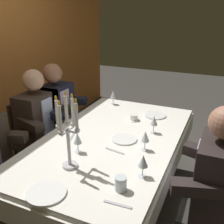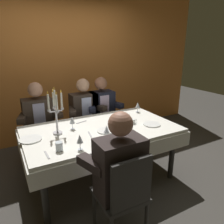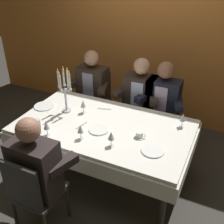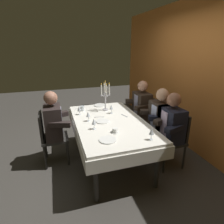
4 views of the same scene
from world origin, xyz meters
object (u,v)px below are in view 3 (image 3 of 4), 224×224
(dinner_plate_2, at_px, (99,130))
(wine_glass_0, at_px, (183,117))
(seated_diner_3, at_px, (163,99))
(dinner_plate_1, at_px, (44,106))
(seated_diner_1, at_px, (35,168))
(wine_glass_4, at_px, (80,129))
(wine_glass_2, at_px, (111,136))
(wine_glass_3, at_px, (83,104))
(dinner_plate_0, at_px, (153,150))
(candelabra, at_px, (65,91))
(water_tumbler_0, at_px, (37,123))
(wine_glass_1, at_px, (46,126))
(seated_diner_2, at_px, (140,94))
(seated_diner_0, at_px, (93,85))
(coffee_cup_0, at_px, (140,135))
(dining_table, at_px, (104,133))

(dinner_plate_2, xyz_separation_m, wine_glass_0, (0.78, 0.45, 0.11))
(dinner_plate_2, distance_m, seated_diner_3, 1.09)
(dinner_plate_1, xyz_separation_m, seated_diner_1, (0.61, -0.94, -0.01))
(dinner_plate_2, relative_size, wine_glass_4, 1.34)
(wine_glass_2, distance_m, wine_glass_3, 0.72)
(wine_glass_3, bearing_deg, wine_glass_2, -37.80)
(dinner_plate_1, bearing_deg, wine_glass_2, -18.57)
(dinner_plate_0, height_order, wine_glass_2, wine_glass_2)
(seated_diner_3, bearing_deg, candelabra, -139.79)
(wine_glass_0, distance_m, wine_glass_3, 1.14)
(wine_glass_3, height_order, seated_diner_1, seated_diner_1)
(wine_glass_2, distance_m, water_tumbler_0, 0.87)
(candelabra, height_order, dinner_plate_0, candelabra)
(wine_glass_1, height_order, wine_glass_2, same)
(dinner_plate_1, bearing_deg, seated_diner_2, 41.29)
(water_tumbler_0, xyz_separation_m, seated_diner_3, (1.05, 1.23, -0.05))
(wine_glass_0, distance_m, seated_diner_0, 1.52)
(seated_diner_1, bearing_deg, seated_diner_0, 102.17)
(dinner_plate_2, relative_size, seated_diner_2, 0.18)
(candelabra, relative_size, coffee_cup_0, 4.26)
(wine_glass_0, xyz_separation_m, wine_glass_4, (-0.88, -0.66, 0.00))
(dining_table, relative_size, seated_diner_1, 1.56)
(wine_glass_4, relative_size, coffee_cup_0, 1.24)
(wine_glass_2, relative_size, wine_glass_4, 1.00)
(dining_table, relative_size, dinner_plate_1, 7.81)
(wine_glass_3, relative_size, seated_diner_0, 0.13)
(wine_glass_1, bearing_deg, seated_diner_2, 67.61)
(wine_glass_2, bearing_deg, wine_glass_1, -170.37)
(wine_glass_1, distance_m, wine_glass_4, 0.36)
(candelabra, bearing_deg, water_tumbler_0, -102.40)
(seated_diner_3, bearing_deg, dining_table, -115.14)
(wine_glass_0, bearing_deg, wine_glass_4, -143.03)
(candelabra, height_order, seated_diner_2, candelabra)
(dinner_plate_1, height_order, wine_glass_3, wine_glass_3)
(wine_glass_3, height_order, water_tumbler_0, wine_glass_3)
(seated_diner_0, bearing_deg, candelabra, -83.86)
(dinner_plate_0, height_order, coffee_cup_0, coffee_cup_0)
(coffee_cup_0, bearing_deg, dinner_plate_1, 175.20)
(wine_glass_3, xyz_separation_m, seated_diner_2, (0.44, 0.75, -0.12))
(dinner_plate_2, bearing_deg, dinner_plate_1, 168.40)
(wine_glass_0, height_order, seated_diner_2, seated_diner_2)
(seated_diner_1, bearing_deg, dining_table, 74.76)
(dinner_plate_2, height_order, wine_glass_2, wine_glass_2)
(wine_glass_4, height_order, seated_diner_1, seated_diner_1)
(seated_diner_2, bearing_deg, wine_glass_3, -120.13)
(dinner_plate_2, relative_size, coffee_cup_0, 1.67)
(dining_table, height_order, wine_glass_3, wine_glass_3)
(seated_diner_1, bearing_deg, wine_glass_2, 50.30)
(seated_diner_3, bearing_deg, dinner_plate_1, -146.62)
(wine_glass_2, bearing_deg, candelabra, 153.16)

